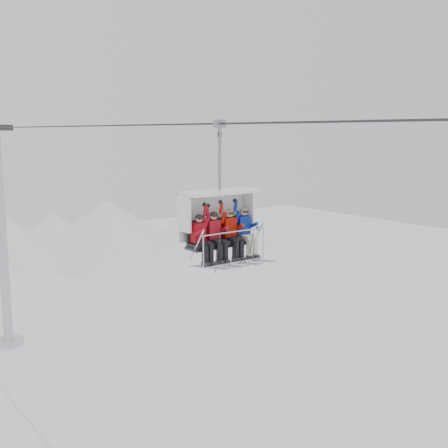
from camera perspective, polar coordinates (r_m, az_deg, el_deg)
lift_tower_right at (r=36.54m, az=-21.52°, el=-2.80°), size 2.00×1.80×13.48m
haul_cable at (r=15.75m, az=0.00°, el=10.17°), size 0.06×50.00×0.06m
chairlift_carrier at (r=16.19m, az=-0.70°, el=0.80°), size 2.34×1.17×3.98m
skier_far_left at (r=15.57m, az=-2.34°, el=-1.39°), size 0.37×1.69×1.51m
skier_center_left at (r=15.86m, az=-0.87°, el=-1.13°), size 0.39×1.69×1.56m
skier_center_right at (r=16.20m, az=0.74°, el=-0.87°), size 0.40×1.69×1.60m
skier_far_right at (r=16.53m, az=2.18°, el=-0.67°), size 0.40×1.69×1.60m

